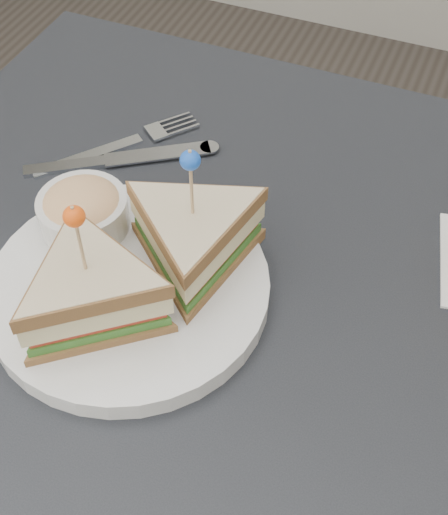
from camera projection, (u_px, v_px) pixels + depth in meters
table at (211, 341)px, 0.74m from camera, size 0.80×0.80×0.75m
plate_meal at (134, 264)px, 0.66m from camera, size 0.31×0.31×0.16m
cutlery_fork at (125, 143)px, 0.83m from camera, size 0.14×0.17×0.01m
cutlery_knife at (114, 160)px, 0.81m from camera, size 0.20×0.14×0.01m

